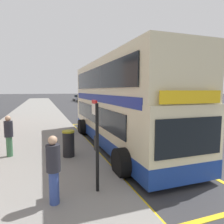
# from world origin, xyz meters

# --- Properties ---
(ground_plane) EXTENTS (260.00, 260.00, 0.00)m
(ground_plane) POSITION_xyz_m (0.00, 32.00, 0.00)
(ground_plane) COLOR #333335
(pavement_near) EXTENTS (6.00, 76.00, 0.14)m
(pavement_near) POSITION_xyz_m (-7.00, 32.00, 0.07)
(pavement_near) COLOR gray
(pavement_near) RESTS_ON ground
(double_decker_bus) EXTENTS (3.27, 10.83, 4.40)m
(double_decker_bus) POSITION_xyz_m (-2.46, 7.02, 2.06)
(double_decker_bus) COLOR beige
(double_decker_bus) RESTS_ON ground
(bus_bay_markings) EXTENTS (3.09, 13.84, 0.01)m
(bus_bay_markings) POSITION_xyz_m (-2.46, 7.30, 0.01)
(bus_bay_markings) COLOR gold
(bus_bay_markings) RESTS_ON ground
(bus_stop_sign) EXTENTS (0.09, 0.51, 2.49)m
(bus_stop_sign) POSITION_xyz_m (-4.94, 2.36, 1.63)
(bus_stop_sign) COLOR black
(bus_stop_sign) RESTS_ON pavement_near
(parked_car_navy_kerbside) EXTENTS (2.09, 4.20, 1.62)m
(parked_car_navy_kerbside) POSITION_xyz_m (2.86, 44.80, 0.80)
(parked_car_navy_kerbside) COLOR navy
(parked_car_navy_kerbside) RESTS_ON ground
(parked_car_silver_behind) EXTENTS (2.09, 4.20, 1.62)m
(parked_car_silver_behind) POSITION_xyz_m (2.77, 50.70, 0.80)
(parked_car_silver_behind) COLOR #B2B5BA
(parked_car_silver_behind) RESTS_ON ground
(pedestrian_waiting_near_sign) EXTENTS (0.34, 0.34, 1.72)m
(pedestrian_waiting_near_sign) POSITION_xyz_m (-7.65, 6.33, 1.08)
(pedestrian_waiting_near_sign) COLOR #3F724C
(pedestrian_waiting_near_sign) RESTS_ON pavement_near
(pedestrian_further_back) EXTENTS (0.34, 0.34, 1.70)m
(pedestrian_further_back) POSITION_xyz_m (-6.10, 2.03, 1.06)
(pedestrian_further_back) COLOR #33478C
(pedestrian_further_back) RESTS_ON pavement_near
(litter_bin) EXTENTS (0.51, 0.51, 1.10)m
(litter_bin) POSITION_xyz_m (-5.31, 5.50, 0.69)
(litter_bin) COLOR black
(litter_bin) RESTS_ON pavement_near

